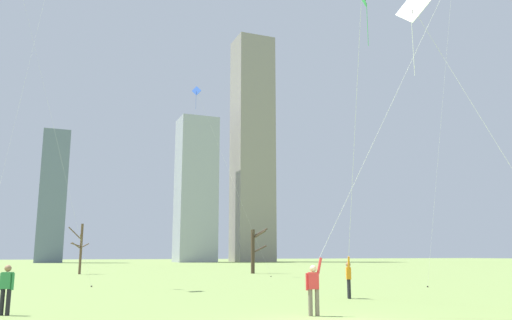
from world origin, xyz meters
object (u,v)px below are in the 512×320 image
object	(u,v)px
bystander_strolling_midfield	(6,287)
bare_tree_rightmost	(80,247)
kite_flyer_midfield_right_green	(351,223)
bare_tree_leftmost	(254,249)
distant_kite_drifting_left_blue	(202,106)
kite_flyer_midfield_left_teal	(361,182)

from	to	relation	value
bystander_strolling_midfield	bare_tree_rightmost	bearing A→B (deg)	83.46
kite_flyer_midfield_right_green	bare_tree_rightmost	size ratio (longest dim) A/B	2.62
bare_tree_rightmost	bare_tree_leftmost	distance (m)	17.74
bare_tree_leftmost	bystander_strolling_midfield	bearing A→B (deg)	-124.24
kite_flyer_midfield_right_green	distant_kite_drifting_left_blue	bearing A→B (deg)	89.47
kite_flyer_midfield_left_teal	bystander_strolling_midfield	bearing A→B (deg)	156.65
kite_flyer_midfield_left_teal	bare_tree_rightmost	xyz separation A→B (m)	(-6.71, 40.60, -1.67)
kite_flyer_midfield_right_green	bare_tree_leftmost	bearing A→B (deg)	76.18
kite_flyer_midfield_left_teal	bare_tree_leftmost	bearing A→B (deg)	73.84
kite_flyer_midfield_right_green	bare_tree_rightmost	xyz separation A→B (m)	(-9.54, 35.47, -0.63)
bystander_strolling_midfield	bare_tree_rightmost	xyz separation A→B (m)	(4.12, 35.93, 1.80)
kite_flyer_midfield_right_green	kite_flyer_midfield_left_teal	bearing A→B (deg)	-118.88
kite_flyer_midfield_left_teal	distant_kite_drifting_left_blue	distance (m)	33.14
kite_flyer_midfield_right_green	distant_kite_drifting_left_blue	world-z (taller)	distant_kite_drifting_left_blue
kite_flyer_midfield_left_teal	distant_kite_drifting_left_blue	xyz separation A→B (m)	(3.07, 30.89, 11.58)
bystander_strolling_midfield	distant_kite_drifting_left_blue	world-z (taller)	distant_kite_drifting_left_blue
distant_kite_drifting_left_blue	bare_tree_leftmost	distance (m)	16.06
kite_flyer_midfield_right_green	kite_flyer_midfield_left_teal	distance (m)	5.95
distant_kite_drifting_left_blue	bare_tree_rightmost	distance (m)	19.12
bystander_strolling_midfield	bare_tree_leftmost	size ratio (longest dim) A/B	0.34
bare_tree_rightmost	kite_flyer_midfield_right_green	bearing A→B (deg)	-74.95
kite_flyer_midfield_left_teal	bare_tree_leftmost	xyz separation A→B (m)	(10.38, 35.82, -1.85)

